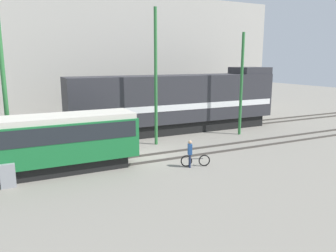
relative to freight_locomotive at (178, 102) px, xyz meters
The scene contains 12 objects.
ground_plane 8.13m from the freight_locomotive, 131.31° to the right, with size 120.00×120.00×0.00m, color gray.
track_near 8.62m from the freight_locomotive, 128.08° to the right, with size 60.00×1.50×0.14m.
track_far 5.67m from the freight_locomotive, behind, with size 60.00×1.51×0.14m.
building_backdrop 11.34m from the freight_locomotive, 118.34° to the left, with size 39.90×6.00×12.56m.
freight_locomotive is the anchor object (origin of this frame).
streetcar 13.33m from the freight_locomotive, 150.78° to the right, with size 10.07×2.54×3.20m.
bicycle 9.94m from the freight_locomotive, 111.55° to the right, with size 1.66×0.74×0.75m.
person 9.97m from the freight_locomotive, 113.61° to the right, with size 0.33×0.41×1.61m.
utility_pole_left 13.88m from the freight_locomotive, 166.28° to the right, with size 0.26×0.26×9.73m.
utility_pole_center 5.32m from the freight_locomotive, 137.32° to the right, with size 0.23×0.23×9.76m.
utility_pole_right 5.52m from the freight_locomotive, 37.94° to the right, with size 0.23×0.23×8.35m.
signal_box 15.64m from the freight_locomotive, 150.29° to the right, with size 0.70×0.60×1.20m.
Camera 1 is at (-7.99, -19.10, 6.12)m, focal length 35.00 mm.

